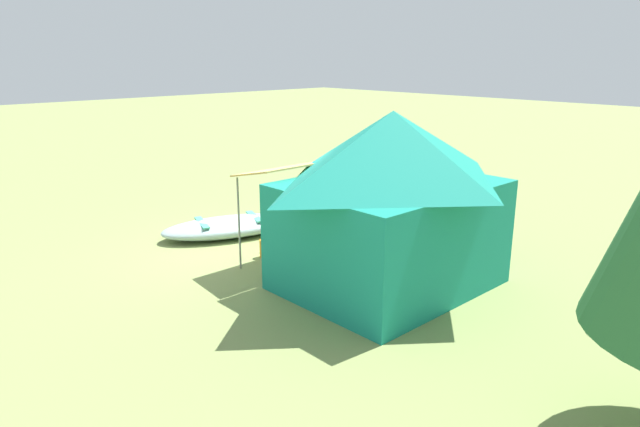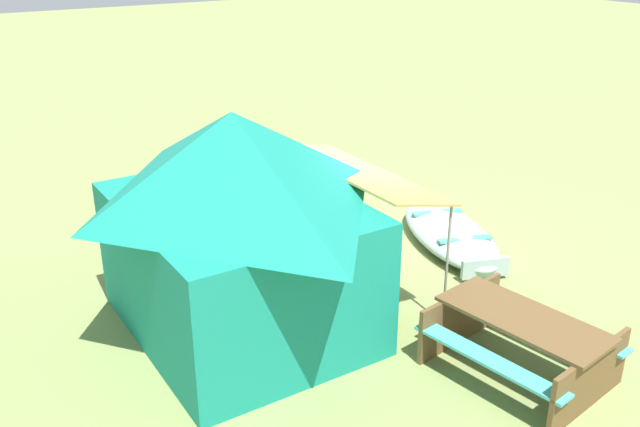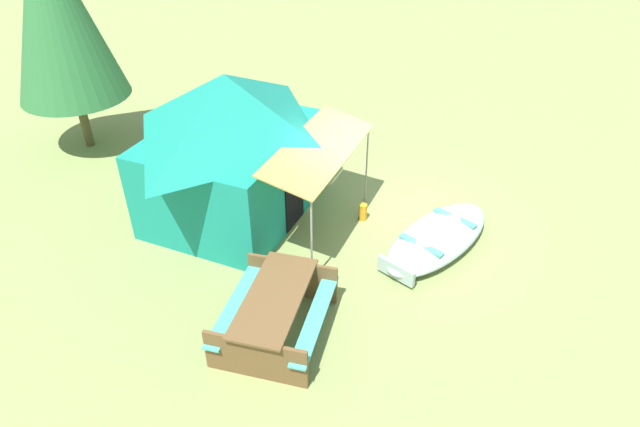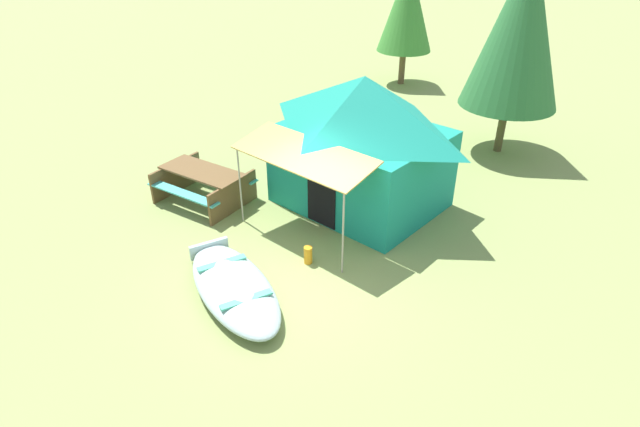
# 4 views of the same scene
# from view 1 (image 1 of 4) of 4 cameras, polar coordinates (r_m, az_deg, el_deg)

# --- Properties ---
(ground_plane) EXTENTS (80.00, 80.00, 0.00)m
(ground_plane) POSITION_cam_1_polar(r_m,az_deg,el_deg) (11.28, -6.85, -4.12)
(ground_plane) COLOR #819050
(beached_rowboat) EXTENTS (3.13, 2.09, 0.40)m
(beached_rowboat) POSITION_cam_1_polar(r_m,az_deg,el_deg) (12.45, -9.06, -1.27)
(beached_rowboat) COLOR #9BB5B5
(beached_rowboat) RESTS_ON ground_plane
(canvas_cabin_tent) EXTENTS (3.63, 3.88, 2.95)m
(canvas_cabin_tent) POSITION_cam_1_polar(r_m,az_deg,el_deg) (9.38, 7.04, 1.55)
(canvas_cabin_tent) COLOR #178675
(canvas_cabin_tent) RESTS_ON ground_plane
(picnic_table) EXTENTS (2.18, 1.81, 0.78)m
(picnic_table) POSITION_cam_1_polar(r_m,az_deg,el_deg) (13.11, 6.98, 1.02)
(picnic_table) COLOR brown
(picnic_table) RESTS_ON ground_plane
(cooler_box) EXTENTS (0.38, 0.62, 0.36)m
(cooler_box) POSITION_cam_1_polar(r_m,az_deg,el_deg) (10.87, 6.04, -3.84)
(cooler_box) COLOR #2561B0
(cooler_box) RESTS_ON ground_plane
(fuel_can) EXTENTS (0.21, 0.21, 0.35)m
(fuel_can) POSITION_cam_1_polar(r_m,az_deg,el_deg) (11.06, -5.66, -3.51)
(fuel_can) COLOR orange
(fuel_can) RESTS_ON ground_plane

